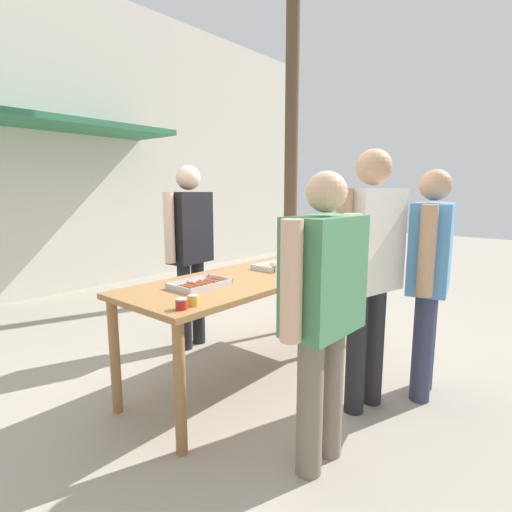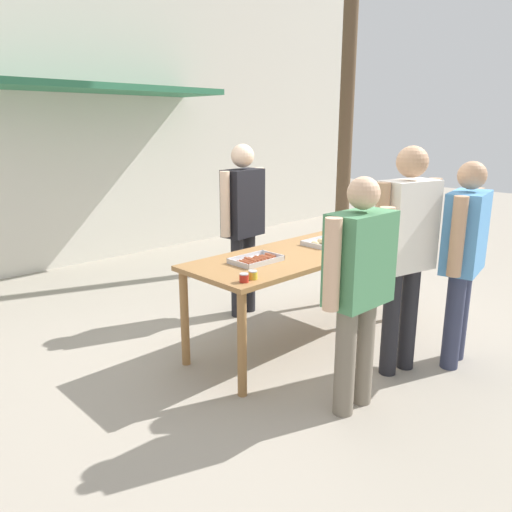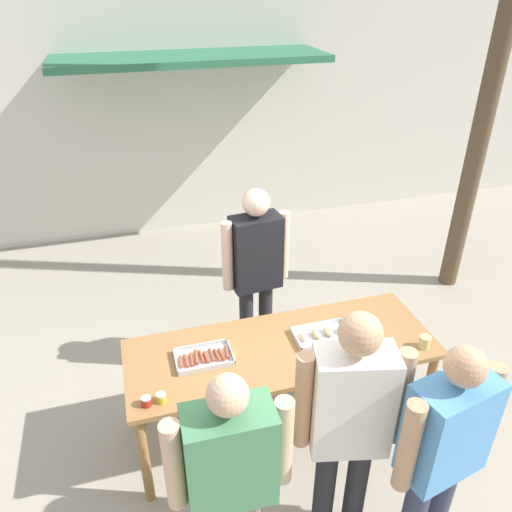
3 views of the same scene
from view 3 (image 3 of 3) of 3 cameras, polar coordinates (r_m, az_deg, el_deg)
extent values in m
plane|color=#A39989|center=(4.39, 2.68, -18.92)|extent=(24.00, 24.00, 0.00)
cube|color=beige|center=(6.87, -8.13, 20.88)|extent=(12.00, 0.12, 4.50)
cube|color=#2D704C|center=(6.31, -7.40, 21.52)|extent=(3.20, 1.00, 0.08)
cube|color=olive|center=(3.79, 2.99, -10.56)|extent=(2.31, 0.83, 0.04)
cylinder|color=olive|center=(3.74, -12.61, -21.76)|extent=(0.07, 0.07, 0.82)
cylinder|color=olive|center=(4.27, 18.92, -14.72)|extent=(0.07, 0.07, 0.82)
cylinder|color=olive|center=(4.22, -13.47, -14.41)|extent=(0.07, 0.07, 0.82)
cylinder|color=olive|center=(4.70, 14.32, -9.18)|extent=(0.07, 0.07, 0.82)
cube|color=silver|center=(3.69, -5.98, -11.60)|extent=(0.41, 0.26, 0.01)
cube|color=silver|center=(3.58, -5.61, -12.65)|extent=(0.41, 0.01, 0.03)
cube|color=silver|center=(3.77, -6.36, -10.11)|extent=(0.41, 0.01, 0.03)
cube|color=silver|center=(3.66, -9.16, -11.84)|extent=(0.01, 0.26, 0.03)
cube|color=silver|center=(3.70, -2.88, -10.83)|extent=(0.01, 0.26, 0.03)
cylinder|color=#A34C2D|center=(3.66, -8.63, -11.87)|extent=(0.04, 0.11, 0.03)
cylinder|color=#A34C2D|center=(3.66, -7.99, -11.79)|extent=(0.03, 0.13, 0.03)
cylinder|color=#A34C2D|center=(3.67, -7.39, -11.68)|extent=(0.03, 0.13, 0.02)
cylinder|color=#A34C2D|center=(3.68, -6.84, -11.42)|extent=(0.04, 0.15, 0.03)
cylinder|color=#A34C2D|center=(3.68, -6.27, -11.37)|extent=(0.03, 0.13, 0.02)
cylinder|color=#A34C2D|center=(3.67, -5.69, -11.45)|extent=(0.04, 0.12, 0.03)
cylinder|color=#A34C2D|center=(3.69, -5.09, -11.21)|extent=(0.03, 0.13, 0.02)
cylinder|color=#A34C2D|center=(3.68, -4.46, -11.24)|extent=(0.04, 0.13, 0.03)
cylinder|color=#A34C2D|center=(3.69, -3.95, -11.16)|extent=(0.04, 0.13, 0.02)
cylinder|color=#A34C2D|center=(3.70, -3.36, -10.93)|extent=(0.04, 0.13, 0.03)
cube|color=silver|center=(3.90, 7.58, -9.09)|extent=(0.44, 0.26, 0.01)
cube|color=silver|center=(3.79, 8.35, -9.99)|extent=(0.44, 0.01, 0.03)
cube|color=silver|center=(3.98, 6.89, -7.74)|extent=(0.44, 0.01, 0.03)
cube|color=silver|center=(3.82, 4.59, -9.45)|extent=(0.01, 0.26, 0.03)
cube|color=silver|center=(3.96, 10.50, -8.23)|extent=(0.01, 0.26, 0.03)
ellipsoid|color=#D6B77F|center=(3.84, 5.47, -9.19)|extent=(0.07, 0.11, 0.04)
ellipsoid|color=#D6B77F|center=(3.87, 6.88, -8.85)|extent=(0.07, 0.11, 0.05)
ellipsoid|color=#D6B77F|center=(3.90, 8.25, -8.54)|extent=(0.07, 0.11, 0.05)
ellipsoid|color=#D6B77F|center=(3.93, 9.69, -8.43)|extent=(0.06, 0.10, 0.04)
cylinder|color=#B22319|center=(3.41, -12.41, -15.96)|extent=(0.07, 0.07, 0.06)
cylinder|color=#B2B2B7|center=(3.39, -12.47, -15.58)|extent=(0.06, 0.06, 0.01)
cylinder|color=gold|center=(3.42, -10.79, -15.66)|extent=(0.07, 0.07, 0.06)
cylinder|color=#B2B2B7|center=(3.40, -10.85, -15.28)|extent=(0.06, 0.06, 0.01)
cylinder|color=#DBC67A|center=(3.95, 18.70, -9.28)|extent=(0.09, 0.09, 0.10)
cylinder|color=#232328|center=(4.69, -1.10, -7.92)|extent=(0.13, 0.13, 0.85)
cylinder|color=#232328|center=(4.74, 1.08, -7.39)|extent=(0.13, 0.13, 0.85)
cube|color=black|center=(4.29, 0.00, 0.41)|extent=(0.45, 0.28, 0.67)
sphere|color=beige|center=(4.08, 0.00, 6.14)|extent=(0.23, 0.23, 0.23)
cylinder|color=beige|center=(4.21, -3.29, -0.06)|extent=(0.10, 0.10, 0.64)
cylinder|color=beige|center=(4.38, 3.17, 1.24)|extent=(0.10, 0.10, 0.64)
cube|color=#478456|center=(2.81, -3.00, -21.80)|extent=(0.48, 0.27, 0.62)
sphere|color=#DBAD89|center=(2.48, -3.27, -15.59)|extent=(0.21, 0.21, 0.21)
cylinder|color=#DBAD89|center=(2.84, 3.13, -20.42)|extent=(0.11, 0.11, 0.59)
cylinder|color=#DBAD89|center=(2.78, -9.38, -22.58)|extent=(0.11, 0.11, 0.59)
cylinder|color=#333851|center=(3.67, 20.13, -24.88)|extent=(0.14, 0.14, 0.81)
cube|color=#5193D1|center=(3.06, 21.13, -17.88)|extent=(0.52, 0.35, 0.64)
sphere|color=tan|center=(2.77, 22.83, -11.56)|extent=(0.22, 0.22, 0.22)
cylinder|color=tan|center=(3.23, 24.80, -15.41)|extent=(0.11, 0.11, 0.61)
cylinder|color=tan|center=(2.89, 17.03, -20.13)|extent=(0.11, 0.11, 0.61)
cylinder|color=#232328|center=(3.56, 11.31, -24.60)|extent=(0.13, 0.13, 0.87)
cylinder|color=#232328|center=(3.52, 7.80, -24.96)|extent=(0.13, 0.13, 0.87)
cube|color=silver|center=(2.95, 10.87, -15.99)|extent=(0.49, 0.34, 0.69)
sphere|color=tan|center=(2.63, 11.86, -8.69)|extent=(0.23, 0.23, 0.23)
cylinder|color=tan|center=(3.01, 16.17, -15.23)|extent=(0.10, 0.10, 0.65)
cylinder|color=tan|center=(2.89, 5.39, -16.17)|extent=(0.10, 0.10, 0.65)
camera|label=1|loc=(2.37, -55.92, -36.51)|focal=28.00mm
camera|label=2|loc=(2.71, -89.27, -34.47)|focal=35.00mm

